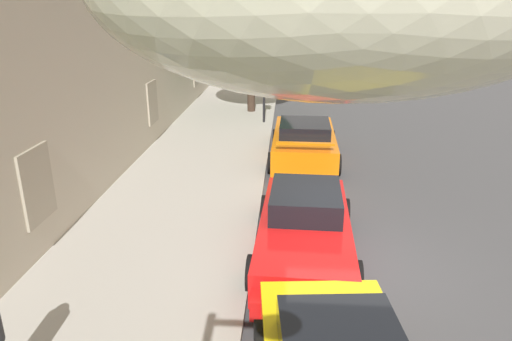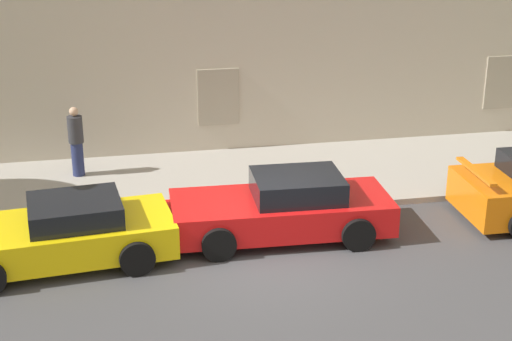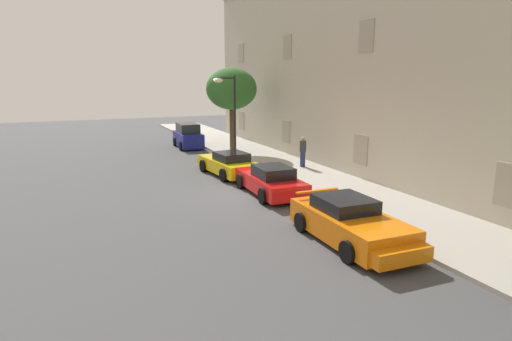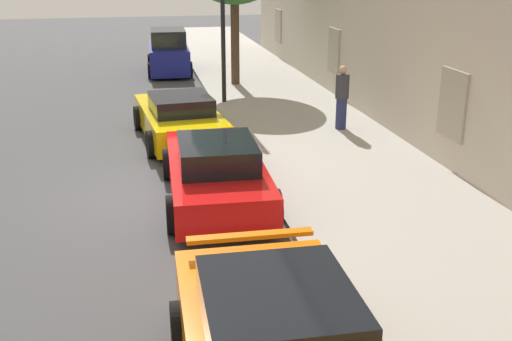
% 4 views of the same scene
% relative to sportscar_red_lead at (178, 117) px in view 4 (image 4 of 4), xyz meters
% --- Properties ---
extents(ground_plane, '(80.00, 80.00, 0.00)m').
position_rel_sportscar_red_lead_xyz_m(ground_plane, '(4.09, -0.53, -0.58)').
color(ground_plane, '#444447').
extents(sidewalk, '(60.00, 4.24, 0.14)m').
position_rel_sportscar_red_lead_xyz_m(sidewalk, '(4.09, 3.53, -0.51)').
color(sidewalk, '#A8A399').
rests_on(sidewalk, ground).
extents(sportscar_red_lead, '(4.85, 2.39, 1.27)m').
position_rel_sportscar_red_lead_xyz_m(sportscar_red_lead, '(0.00, 0.00, 0.00)').
color(sportscar_red_lead, yellow).
rests_on(sportscar_red_lead, ground).
extents(sportscar_yellow_flank, '(4.97, 2.17, 1.33)m').
position_rel_sportscar_red_lead_xyz_m(sportscar_yellow_flank, '(4.44, 0.38, 0.02)').
color(sportscar_yellow_flank, red).
rests_on(sportscar_yellow_flank, ground).
extents(hatchback_parked, '(3.79, 1.87, 1.81)m').
position_rel_sportscar_red_lead_xyz_m(hatchback_parked, '(-9.85, 0.41, 0.25)').
color(hatchback_parked, navy).
rests_on(hatchback_parked, ground).
extents(pedestrian_admiring, '(0.44, 0.44, 1.73)m').
position_rel_sportscar_red_lead_xyz_m(pedestrian_admiring, '(0.42, 4.41, 0.45)').
color(pedestrian_admiring, navy).
rests_on(pedestrian_admiring, sidewalk).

